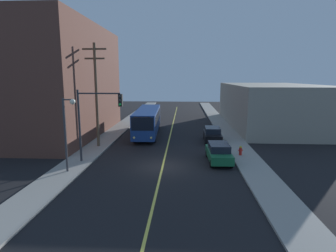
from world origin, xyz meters
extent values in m
plane|color=black|center=(0.00, 0.00, 0.00)|extent=(120.00, 120.00, 0.00)
cube|color=gray|center=(-7.25, 10.00, 0.07)|extent=(2.50, 90.00, 0.15)
cube|color=gray|center=(7.25, 10.00, 0.07)|extent=(2.50, 90.00, 0.15)
cube|color=#D8CC4C|center=(0.00, 15.00, 0.01)|extent=(0.16, 60.00, 0.01)
cube|color=brown|center=(-13.50, 11.78, 6.63)|extent=(10.00, 20.53, 13.25)
cube|color=black|center=(-8.54, 11.78, 1.60)|extent=(0.06, 14.37, 1.30)
cube|color=black|center=(-8.54, 11.78, 4.80)|extent=(0.06, 14.37, 1.30)
cube|color=black|center=(-8.54, 11.78, 8.00)|extent=(0.06, 14.37, 1.30)
cube|color=black|center=(-8.54, 11.78, 11.20)|extent=(0.06, 14.37, 1.30)
cube|color=gray|center=(14.50, 20.07, 3.04)|extent=(12.00, 23.33, 6.07)
cube|color=black|center=(8.54, 20.07, 1.60)|extent=(0.06, 16.33, 1.30)
cube|color=navy|center=(-2.84, 12.53, 1.83)|extent=(3.02, 12.09, 2.75)
cube|color=black|center=(-2.60, 6.55, 2.35)|extent=(2.35, 0.17, 1.40)
cube|color=black|center=(-3.07, 18.50, 2.45)|extent=(2.30, 0.17, 1.10)
cube|color=black|center=(-4.09, 12.48, 2.35)|extent=(0.46, 10.19, 1.10)
cube|color=black|center=(-1.59, 12.58, 2.35)|extent=(0.46, 10.19, 1.10)
cube|color=orange|center=(-2.61, 6.56, 2.95)|extent=(1.79, 0.13, 0.30)
sphere|color=#F9D872|center=(-3.49, 6.48, 0.90)|extent=(0.24, 0.24, 0.24)
sphere|color=#F9D872|center=(-1.71, 6.55, 0.90)|extent=(0.24, 0.24, 0.24)
cylinder|color=black|center=(-3.80, 8.29, 0.50)|extent=(0.34, 1.01, 1.00)
cylinder|color=black|center=(-1.55, 8.38, 0.50)|extent=(0.34, 1.01, 1.00)
cylinder|color=black|center=(-4.10, 15.98, 0.50)|extent=(0.34, 1.01, 1.00)
cylinder|color=black|center=(-1.85, 16.07, 0.50)|extent=(0.34, 1.01, 1.00)
cube|color=#196038|center=(4.67, 1.44, 0.67)|extent=(1.95, 4.46, 0.70)
cube|color=black|center=(4.67, 1.44, 1.32)|extent=(1.70, 2.52, 0.60)
cylinder|color=black|center=(3.92, -0.09, 0.32)|extent=(0.24, 0.65, 0.64)
cylinder|color=black|center=(5.52, -0.04, 0.32)|extent=(0.24, 0.65, 0.64)
cylinder|color=black|center=(3.82, 2.91, 0.32)|extent=(0.24, 0.65, 0.64)
cylinder|color=black|center=(5.42, 2.96, 0.32)|extent=(0.24, 0.65, 0.64)
cube|color=black|center=(4.89, 9.14, 0.67)|extent=(1.87, 4.43, 0.70)
cube|color=black|center=(4.89, 9.14, 1.32)|extent=(1.66, 2.49, 0.60)
cylinder|color=black|center=(4.07, 7.66, 0.32)|extent=(0.23, 0.64, 0.64)
cylinder|color=black|center=(5.67, 7.63, 0.32)|extent=(0.23, 0.64, 0.64)
cylinder|color=black|center=(4.12, 10.66, 0.32)|extent=(0.23, 0.64, 0.64)
cylinder|color=black|center=(5.72, 10.63, 0.32)|extent=(0.23, 0.64, 0.64)
cylinder|color=brown|center=(-7.08, 5.83, 5.29)|extent=(0.28, 0.28, 10.29)
cube|color=#4C3D2D|center=(-7.08, 5.83, 9.84)|extent=(2.40, 0.16, 0.16)
cube|color=#4C3D2D|center=(-7.08, 5.83, 8.94)|extent=(2.00, 0.16, 0.16)
cylinder|color=#2D2D33|center=(-6.95, 0.59, 3.15)|extent=(0.18, 0.18, 6.00)
cylinder|color=#2D2D33|center=(-5.20, 0.59, 5.85)|extent=(3.50, 0.12, 0.12)
cube|color=black|center=(-3.45, 0.59, 5.30)|extent=(0.32, 0.36, 1.00)
sphere|color=#2D2D2D|center=(-3.45, 0.40, 5.62)|extent=(0.22, 0.22, 0.22)
sphere|color=#2D2D2D|center=(-3.45, 0.40, 5.30)|extent=(0.22, 0.22, 0.22)
sphere|color=green|center=(-3.45, 0.40, 4.98)|extent=(0.22, 0.22, 0.22)
cylinder|color=#38383D|center=(-7.05, -2.02, 2.90)|extent=(0.16, 0.16, 5.50)
cylinder|color=#38383D|center=(-6.70, -2.02, 5.55)|extent=(0.70, 0.10, 0.10)
sphere|color=#EAE5C6|center=(-6.35, -2.02, 5.40)|extent=(0.40, 0.40, 0.40)
cylinder|color=red|center=(6.85, 3.19, 0.50)|extent=(0.26, 0.26, 0.70)
sphere|color=gold|center=(6.85, 3.19, 0.87)|extent=(0.24, 0.24, 0.24)
cylinder|color=red|center=(6.69, 3.19, 0.60)|extent=(0.12, 0.10, 0.10)
cylinder|color=red|center=(7.01, 3.19, 0.60)|extent=(0.12, 0.10, 0.10)
camera|label=1|loc=(1.69, -21.67, 7.18)|focal=29.81mm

